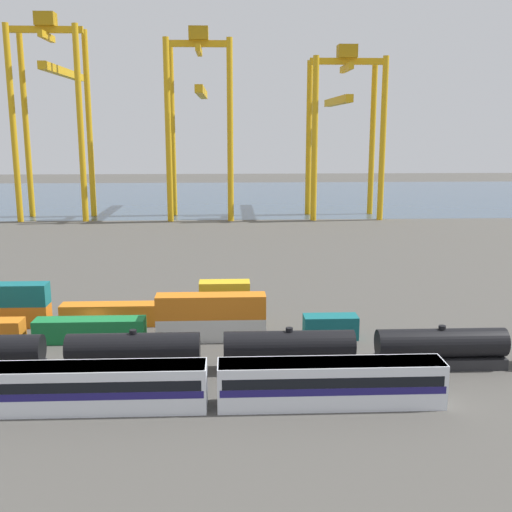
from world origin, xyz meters
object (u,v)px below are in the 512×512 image
at_px(shipping_container_15, 112,314).
at_px(freight_tank_row, 289,350).
at_px(passenger_train, 91,386).
at_px(gantry_crane_west, 54,97).
at_px(gantry_crane_central, 200,107).
at_px(gantry_crane_east, 343,115).

bearing_deg(shipping_container_15, freight_tank_row, -36.97).
bearing_deg(shipping_container_15, passenger_train, -83.74).
relative_size(gantry_crane_west, gantry_crane_central, 1.06).
xyz_separation_m(freight_tank_row, shipping_container_15, (-19.82, 14.92, -0.71)).
xyz_separation_m(shipping_container_15, gantry_crane_central, (6.95, 92.09, 27.18)).
distance_m(gantry_crane_central, gantry_crane_east, 37.31).
xyz_separation_m(freight_tank_row, gantry_crane_east, (24.39, 107.05, 24.43)).
relative_size(gantry_crane_west, gantry_crane_east, 1.16).
xyz_separation_m(passenger_train, freight_tank_row, (17.31, 7.98, -0.14)).
bearing_deg(gantry_crane_east, passenger_train, -109.92).
bearing_deg(passenger_train, gantry_crane_east, 70.08).
bearing_deg(gantry_crane_central, passenger_train, -92.21).
bearing_deg(gantry_crane_west, gantry_crane_central, -0.76).
bearing_deg(gantry_crane_east, gantry_crane_central, -179.94).
distance_m(shipping_container_15, gantry_crane_central, 96.27).
xyz_separation_m(passenger_train, gantry_crane_east, (41.70, 115.03, 24.30)).
height_order(freight_tank_row, gantry_crane_east, gantry_crane_east).
relative_size(freight_tank_row, gantry_crane_west, 1.43).
bearing_deg(gantry_crane_east, gantry_crane_west, 179.65).
height_order(shipping_container_15, gantry_crane_west, gantry_crane_west).
distance_m(gantry_crane_west, gantry_crane_central, 37.34).
distance_m(freight_tank_row, gantry_crane_central, 110.98).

